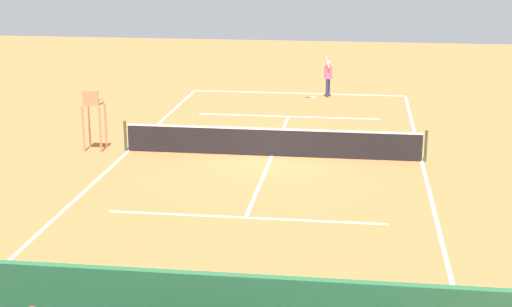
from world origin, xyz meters
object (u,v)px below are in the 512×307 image
(tennis_net, at_px, (272,142))
(umpire_chair, at_px, (93,113))
(tennis_racket, at_px, (313,97))
(tennis_ball_near, at_px, (309,108))
(tennis_player, at_px, (328,75))

(tennis_net, relative_size, umpire_chair, 4.81)
(tennis_racket, relative_size, tennis_ball_near, 8.79)
(tennis_net, height_order, tennis_player, tennis_player)
(tennis_net, distance_m, tennis_player, 10.50)
(umpire_chair, bearing_deg, tennis_player, -126.19)
(umpire_chair, bearing_deg, tennis_net, -179.91)
(tennis_net, distance_m, tennis_ball_near, 7.73)
(tennis_player, distance_m, tennis_racket, 1.25)
(umpire_chair, distance_m, tennis_ball_near, 10.43)
(tennis_racket, bearing_deg, tennis_player, -151.38)
(tennis_net, distance_m, tennis_racket, 10.08)
(tennis_net, xyz_separation_m, tennis_ball_near, (-0.73, -7.68, -0.47))
(umpire_chair, distance_m, tennis_racket, 12.29)
(tennis_net, relative_size, tennis_ball_near, 156.06)
(umpire_chair, distance_m, tennis_player, 12.90)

